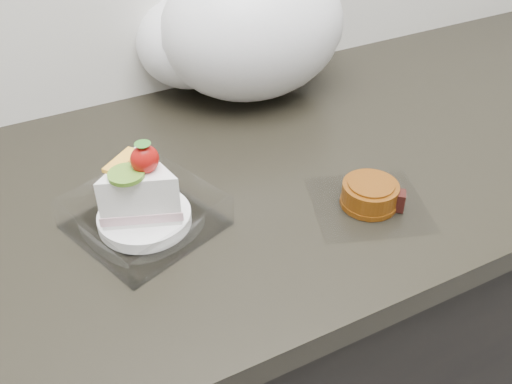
# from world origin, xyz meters

# --- Properties ---
(counter) EXTENTS (2.04, 0.64, 0.90)m
(counter) POSITION_xyz_m (0.00, 1.69, 0.45)
(counter) COLOR black
(counter) RESTS_ON ground
(cake_tray) EXTENTS (0.22, 0.22, 0.13)m
(cake_tray) POSITION_xyz_m (-0.15, 1.64, 0.94)
(cake_tray) COLOR white
(cake_tray) RESTS_ON counter
(mooncake_wrap) EXTENTS (0.20, 0.19, 0.04)m
(mooncake_wrap) POSITION_xyz_m (0.14, 1.53, 0.91)
(mooncake_wrap) COLOR white
(mooncake_wrap) RESTS_ON counter
(plastic_bag) EXTENTS (0.42, 0.35, 0.31)m
(plastic_bag) POSITION_xyz_m (0.13, 1.92, 1.02)
(plastic_bag) COLOR white
(plastic_bag) RESTS_ON counter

